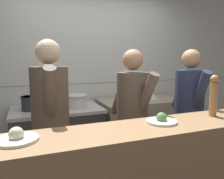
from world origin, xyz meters
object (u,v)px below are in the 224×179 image
object	(u,v)px
chefs_knife	(132,102)
plated_dish_appetiser	(161,120)
stock_pot	(31,103)
plated_dish_main	(16,137)
pepper_mill	(214,95)
mixing_bowl_steel	(152,96)
chef_line	(189,112)
chef_sous	(132,118)
sauce_pot	(76,101)
oven_range	(58,141)
chef_head_cook	(51,121)

from	to	relation	value
chefs_knife	plated_dish_appetiser	xyz separation A→B (m)	(-0.35, -1.20, 0.11)
stock_pot	chefs_knife	xyz separation A→B (m)	(1.29, -0.17, -0.06)
chefs_knife	plated_dish_main	distance (m)	1.85
plated_dish_main	pepper_mill	xyz separation A→B (m)	(1.59, 0.01, 0.17)
mixing_bowl_steel	plated_dish_appetiser	bearing A→B (deg)	-118.99
chef_line	plated_dish_appetiser	bearing A→B (deg)	-134.15
stock_pot	chef_sous	bearing A→B (deg)	-38.64
sauce_pot	plated_dish_appetiser	size ratio (longest dim) A/B	1.16
oven_range	plated_dish_main	size ratio (longest dim) A/B	4.22
plated_dish_appetiser	pepper_mill	xyz separation A→B (m)	(0.54, 0.01, 0.17)
plated_dish_appetiser	chef_line	xyz separation A→B (m)	(0.76, 0.57, -0.13)
chefs_knife	mixing_bowl_steel	bearing A→B (deg)	23.23
oven_range	mixing_bowl_steel	xyz separation A→B (m)	(1.40, 0.01, 0.52)
chef_line	chef_head_cook	bearing A→B (deg)	-173.63
chefs_knife	plated_dish_appetiser	world-z (taller)	plated_dish_appetiser
chefs_knife	plated_dish_appetiser	bearing A→B (deg)	-106.11
sauce_pot	chef_head_cook	world-z (taller)	chef_head_cook
sauce_pot	pepper_mill	bearing A→B (deg)	-54.60
plated_dish_appetiser	oven_range	bearing A→B (deg)	115.04
sauce_pot	chef_head_cook	bearing A→B (deg)	-119.80
pepper_mill	stock_pot	bearing A→B (deg)	137.43
stock_pot	pepper_mill	world-z (taller)	pepper_mill
chef_head_cook	sauce_pot	bearing A→B (deg)	64.00
pepper_mill	chef_sous	distance (m)	0.82
pepper_mill	chef_line	xyz separation A→B (m)	(0.22, 0.56, -0.30)
sauce_pot	chef_line	xyz separation A→B (m)	(1.16, -0.76, -0.08)
stock_pot	plated_dish_main	xyz separation A→B (m)	(-0.11, -1.38, 0.05)
stock_pot	plated_dish_appetiser	xyz separation A→B (m)	(0.95, -1.37, 0.05)
chefs_knife	plated_dish_main	world-z (taller)	plated_dish_main
oven_range	chef_sous	world-z (taller)	chef_sous
oven_range	sauce_pot	distance (m)	0.59
sauce_pot	chef_sous	size ratio (longest dim) A/B	0.18
stock_pot	chef_line	distance (m)	1.89
sauce_pot	chef_head_cook	xyz separation A→B (m)	(-0.39, -0.68, -0.04)
mixing_bowl_steel	plated_dish_appetiser	size ratio (longest dim) A/B	0.90
plated_dish_appetiser	pepper_mill	bearing A→B (deg)	1.10
oven_range	chef_head_cook	xyz separation A→B (m)	(-0.15, -0.73, 0.49)
mixing_bowl_steel	chefs_knife	bearing A→B (deg)	-156.77
plated_dish_main	chef_sous	xyz separation A→B (m)	(1.09, 0.59, -0.14)
pepper_mill	sauce_pot	bearing A→B (deg)	125.40
chefs_knife	chef_sous	distance (m)	0.68
pepper_mill	chef_head_cook	world-z (taller)	chef_head_cook
stock_pot	oven_range	bearing A→B (deg)	-0.47
chefs_knife	chef_line	bearing A→B (deg)	-56.83
oven_range	chef_head_cook	size ratio (longest dim) A/B	0.66
chef_head_cook	chef_line	distance (m)	1.55
plated_dish_main	chef_line	world-z (taller)	chef_line
mixing_bowl_steel	chef_line	bearing A→B (deg)	-90.27
oven_range	mixing_bowl_steel	distance (m)	1.50
mixing_bowl_steel	chef_line	size ratio (longest dim) A/B	0.13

